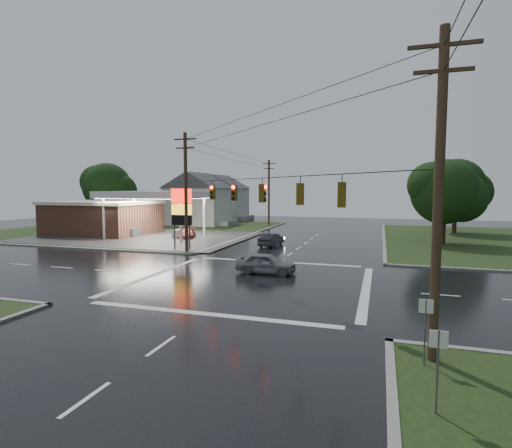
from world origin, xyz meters
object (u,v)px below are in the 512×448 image
(utility_pole_nw, at_px, (186,191))
(house_far, at_px, (221,197))
(utility_pole_n, at_px, (269,192))
(house_near, at_px, (198,198))
(car_pump, at_px, (187,234))
(car_north, at_px, (271,240))
(utility_pole_se, at_px, (439,193))
(tree_nw_behind, at_px, (108,187))
(gas_station, at_px, (110,215))
(car_crossing, at_px, (266,263))
(tree_ne_far, at_px, (457,187))
(pylon_sign, at_px, (182,208))
(tree_ne_near, at_px, (446,192))

(utility_pole_nw, relative_size, house_far, 1.00)
(utility_pole_n, relative_size, house_near, 0.95)
(house_far, bearing_deg, car_pump, -75.09)
(house_near, distance_m, car_pump, 19.05)
(car_north, bearing_deg, utility_pole_se, 122.91)
(utility_pole_se, bearing_deg, car_pump, 130.03)
(utility_pole_se, bearing_deg, tree_nw_behind, 137.66)
(utility_pole_n, height_order, house_near, utility_pole_n)
(utility_pole_n, bearing_deg, utility_pole_se, -68.20)
(tree_nw_behind, height_order, car_pump, tree_nw_behind)
(house_near, bearing_deg, car_pump, -68.56)
(gas_station, bearing_deg, house_near, 73.83)
(gas_station, height_order, car_crossing, gas_station)
(utility_pole_se, relative_size, tree_ne_far, 1.12)
(house_near, height_order, car_crossing, house_near)
(car_crossing, bearing_deg, utility_pole_nw, 52.33)
(utility_pole_se, distance_m, car_crossing, 16.08)
(utility_pole_nw, relative_size, tree_ne_far, 1.12)
(utility_pole_nw, xyz_separation_m, tree_nw_behind, (-24.34, 20.49, 0.46))
(tree_ne_far, bearing_deg, car_north, -137.71)
(utility_pole_n, bearing_deg, car_pump, -103.43)
(tree_nw_behind, relative_size, car_pump, 2.46)
(tree_ne_far, bearing_deg, tree_nw_behind, -175.51)
(car_pump, bearing_deg, utility_pole_se, -69.12)
(utility_pole_nw, distance_m, utility_pole_n, 28.50)
(pylon_sign, distance_m, utility_pole_se, 28.34)
(utility_pole_n, relative_size, tree_nw_behind, 1.05)
(car_north, bearing_deg, gas_station, -3.58)
(car_north, relative_size, car_crossing, 0.96)
(utility_pole_nw, height_order, tree_ne_near, utility_pole_nw)
(tree_ne_near, bearing_deg, utility_pole_nw, -152.14)
(house_near, distance_m, tree_ne_near, 37.80)
(tree_ne_far, distance_m, car_north, 27.79)
(car_pump, bearing_deg, house_far, 85.76)
(pylon_sign, xyz_separation_m, car_crossing, (10.68, -7.88, -3.30))
(car_north, distance_m, car_pump, 11.52)
(utility_pole_n, height_order, tree_ne_far, utility_pole_n)
(pylon_sign, distance_m, car_crossing, 13.68)
(tree_ne_near, relative_size, car_crossing, 2.14)
(utility_pole_se, bearing_deg, utility_pole_nw, 135.00)
(car_pump, bearing_deg, car_crossing, -67.36)
(pylon_sign, height_order, tree_nw_behind, tree_nw_behind)
(tree_ne_near, relative_size, car_north, 2.22)
(tree_ne_far, xyz_separation_m, car_north, (-20.15, -18.33, -5.51))
(pylon_sign, height_order, tree_ne_far, tree_ne_far)
(car_pump, bearing_deg, gas_station, 155.53)
(utility_pole_nw, distance_m, car_crossing, 12.89)
(tree_ne_near, bearing_deg, house_near, 158.24)
(house_near, bearing_deg, utility_pole_n, 9.91)
(utility_pole_n, xyz_separation_m, tree_nw_behind, (-24.34, -8.01, 0.71))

